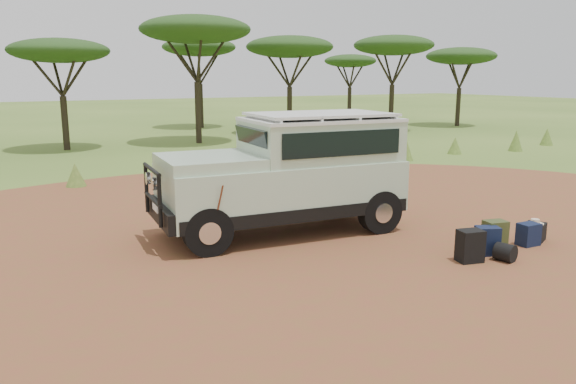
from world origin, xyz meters
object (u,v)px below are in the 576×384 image
backpack_olive (495,235)px  hard_case (534,233)px  duffel_navy (528,234)px  backpack_black (470,246)px  safari_vehicle (289,176)px  backpack_navy (487,241)px  walking_staff (216,220)px

backpack_olive → hard_case: bearing=12.6°
hard_case → duffel_navy: bearing=175.8°
backpack_black → duffel_navy: 1.74m
hard_case → backpack_black: bearing=162.9°
safari_vehicle → backpack_black: bearing=-56.0°
hard_case → backpack_olive: bearing=155.6°
backpack_navy → duffel_navy: bearing=25.8°
safari_vehicle → walking_staff: bearing=-153.1°
walking_staff → backpack_olive: size_ratio=2.45×
safari_vehicle → backpack_olive: 4.17m
duffel_navy → hard_case: size_ratio=0.87×
walking_staff → backpack_black: 4.54m
safari_vehicle → hard_case: safari_vehicle is taller
backpack_black → duffel_navy: (1.73, 0.15, -0.07)m
backpack_navy → duffel_navy: 1.16m
walking_staff → backpack_olive: bearing=-48.8°
walking_staff → backpack_black: walking_staff is taller
safari_vehicle → backpack_olive: bearing=-42.6°
backpack_navy → backpack_olive: bearing=46.0°
walking_staff → safari_vehicle: bearing=-1.7°
hard_case → safari_vehicle: bearing=117.6°
backpack_black → backpack_navy: bearing=26.2°
safari_vehicle → duffel_navy: bearing=-36.4°
backpack_black → duffel_navy: size_ratio=1.31×
walking_staff → hard_case: size_ratio=2.73×
backpack_black → duffel_navy: backpack_black is taller
backpack_navy → backpack_olive: 0.39m
backpack_olive → backpack_black: bearing=-151.6°
backpack_black → walking_staff: bearing=159.8°
walking_staff → hard_case: (5.85, -2.20, -0.49)m
walking_staff → hard_case: walking_staff is taller
walking_staff → hard_case: 6.27m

